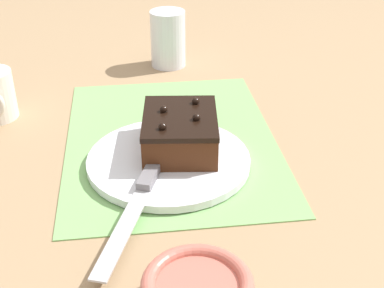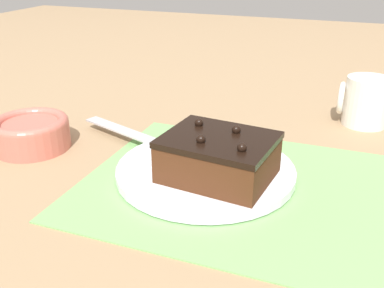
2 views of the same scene
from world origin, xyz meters
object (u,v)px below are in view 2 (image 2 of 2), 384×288
Objects in this scene: cake_plate at (206,171)px; chocolate_cake at (218,157)px; coffee_mug at (365,101)px; small_bowl at (31,132)px; serving_knife at (160,142)px.

chocolate_cake reaches higher than cake_plate.
small_bowl is at bearing 31.18° from coffee_mug.
cake_plate is 0.05m from chocolate_cake.
coffee_mug is at bearing -29.45° from serving_knife.
chocolate_cake is at bearing -99.67° from serving_knife.
small_bowl is (0.31, -0.02, -0.02)m from chocolate_cake.
small_bowl reaches higher than cake_plate.
serving_knife is 2.06× the size of small_bowl.
chocolate_cake is 0.36m from coffee_mug.
coffee_mug is at bearing -124.13° from cake_plate.
coffee_mug is (-0.20, -0.29, 0.03)m from cake_plate.
coffee_mug reaches higher than serving_knife.
serving_knife is (0.11, -0.06, -0.02)m from chocolate_cake.
cake_plate is at bearing 55.87° from coffee_mug.
serving_knife is at bearing -29.45° from chocolate_cake.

